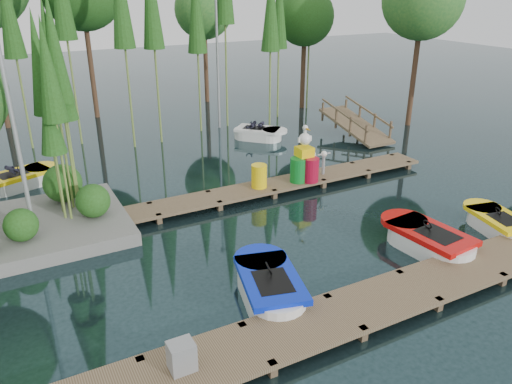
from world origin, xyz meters
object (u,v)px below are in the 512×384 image
boat_yellow_far (20,179)px  utility_cabinet (182,356)px  drum_cluster (305,164)px  boat_red (428,241)px  yellow_barrel (259,176)px  boat_blue (269,287)px

boat_yellow_far → utility_cabinet: size_ratio=4.99×
boat_yellow_far → drum_cluster: size_ratio=1.44×
boat_red → yellow_barrel: size_ratio=3.71×
boat_red → drum_cluster: bearing=89.9°
boat_yellow_far → yellow_barrel: boat_yellow_far is taller
boat_blue → drum_cluster: size_ratio=1.55×
boat_yellow_far → boat_blue: bearing=-66.5°
drum_cluster → yellow_barrel: bearing=175.0°
boat_yellow_far → yellow_barrel: 8.59m
utility_cabinet → yellow_barrel: bearing=52.5°
boat_yellow_far → drum_cluster: 10.20m
yellow_barrel → drum_cluster: drum_cluster is taller
boat_blue → boat_red: 4.92m
boat_red → drum_cluster: (-0.51, 5.37, 0.61)m
utility_cabinet → yellow_barrel: size_ratio=0.71×
utility_cabinet → yellow_barrel: yellow_barrel is taller
boat_blue → drum_cluster: (4.42, 5.27, 0.61)m
boat_blue → boat_red: (4.92, -0.10, 0.00)m
drum_cluster → boat_blue: bearing=-130.0°
boat_yellow_far → yellow_barrel: (7.19, -4.68, 0.43)m
boat_red → utility_cabinet: (-7.64, -1.48, 0.31)m
utility_cabinet → drum_cluster: drum_cluster is taller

